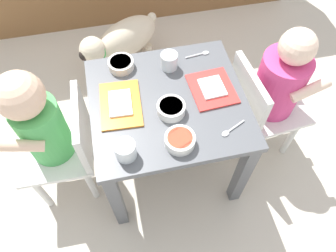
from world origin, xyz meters
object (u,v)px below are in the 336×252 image
at_px(spoon_by_right_tray, 200,54).
at_px(cereal_bowl_left_side, 121,64).
at_px(water_cup_left, 169,62).
at_px(seated_child_left, 45,127).
at_px(veggie_bowl_far, 179,140).
at_px(seated_child_right, 277,85).
at_px(water_cup_right, 126,151).
at_px(spoon_by_left_tray, 231,130).
at_px(dining_table, 168,115).
at_px(food_tray_left, 120,104).
at_px(food_tray_right, 212,88).
at_px(dog, 122,40).
at_px(veggie_bowl_near, 170,109).

bearing_deg(spoon_by_right_tray, cereal_bowl_left_side, -179.92).
xyz_separation_m(water_cup_left, cereal_bowl_left_side, (-0.18, 0.04, -0.01)).
xyz_separation_m(seated_child_left, veggie_bowl_far, (0.43, -0.18, 0.05)).
distance_m(seated_child_right, spoon_by_right_tray, 0.32).
distance_m(water_cup_right, spoon_by_left_tray, 0.35).
bearing_deg(dining_table, veggie_bowl_far, -91.12).
bearing_deg(water_cup_right, veggie_bowl_far, 1.90).
bearing_deg(seated_child_left, food_tray_left, 2.30).
xyz_separation_m(dining_table, food_tray_right, (0.17, 0.02, 0.10)).
height_order(seated_child_left, dog, seated_child_left).
xyz_separation_m(seated_child_left, water_cup_right, (0.26, -0.19, 0.06)).
bearing_deg(food_tray_left, spoon_by_left_tray, -27.84).
xyz_separation_m(seated_child_right, cereal_bowl_left_side, (-0.58, 0.17, 0.07)).
height_order(food_tray_right, veggie_bowl_far, veggie_bowl_far).
height_order(food_tray_right, water_cup_right, water_cup_right).
relative_size(seated_child_left, spoon_by_left_tray, 7.24).
bearing_deg(veggie_bowl_far, seated_child_left, 157.12).
bearing_deg(dog, spoon_by_left_tray, -70.76).
distance_m(water_cup_left, water_cup_right, 0.40).
bearing_deg(food_tray_left, dog, 84.83).
relative_size(cereal_bowl_left_side, veggie_bowl_near, 1.00).
height_order(seated_child_right, cereal_bowl_left_side, seated_child_right).
relative_size(food_tray_left, water_cup_right, 3.17).
distance_m(food_tray_left, veggie_bowl_far, 0.25).
height_order(seated_child_right, spoon_by_left_tray, seated_child_right).
xyz_separation_m(dining_table, food_tray_left, (-0.17, 0.02, 0.10)).
relative_size(dog, water_cup_right, 6.80).
distance_m(dog, food_tray_right, 0.75).
height_order(seated_child_left, water_cup_right, seated_child_left).
xyz_separation_m(seated_child_left, spoon_by_right_tray, (0.61, 0.19, 0.04)).
xyz_separation_m(dining_table, water_cup_right, (-0.17, -0.18, 0.12)).
bearing_deg(cereal_bowl_left_side, water_cup_right, -95.30).
distance_m(water_cup_right, veggie_bowl_far, 0.17).
bearing_deg(water_cup_right, spoon_by_left_tray, 2.95).
xyz_separation_m(dog, food_tray_right, (0.27, -0.64, 0.28)).
relative_size(dining_table, water_cup_right, 8.20).
height_order(water_cup_right, veggie_bowl_near, water_cup_right).
bearing_deg(water_cup_left, veggie_bowl_near, -101.52).
bearing_deg(water_cup_right, seated_child_right, 18.94).
xyz_separation_m(dining_table, dog, (-0.11, 0.65, -0.19)).
height_order(veggie_bowl_far, spoon_by_left_tray, veggie_bowl_far).
height_order(food_tray_right, veggie_bowl_near, veggie_bowl_near).
distance_m(water_cup_left, spoon_by_right_tray, 0.14).
distance_m(dining_table, veggie_bowl_near, 0.12).
xyz_separation_m(dining_table, veggie_bowl_near, (-0.00, -0.05, 0.11)).
bearing_deg(spoon_by_left_tray, dining_table, 137.07).
bearing_deg(spoon_by_right_tray, food_tray_left, -151.99).
distance_m(seated_child_left, dog, 0.77).
relative_size(seated_child_right, veggie_bowl_near, 6.89).
bearing_deg(cereal_bowl_left_side, food_tray_right, -30.26).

